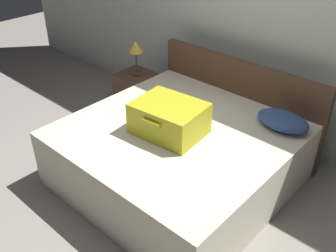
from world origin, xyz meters
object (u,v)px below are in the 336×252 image
at_px(hard_case_large, 169,118).
at_px(table_lamp, 136,48).
at_px(bed, 178,156).
at_px(nightstand, 138,94).
at_px(pillow_near_headboard, 283,121).

height_order(hard_case_large, table_lamp, table_lamp).
bearing_deg(bed, hard_case_large, -110.39).
relative_size(hard_case_large, nightstand, 1.19).
bearing_deg(table_lamp, bed, -28.45).
distance_m(bed, pillow_near_headboard, 0.98).
xyz_separation_m(hard_case_large, pillow_near_headboard, (0.68, 0.72, -0.07)).
distance_m(hard_case_large, table_lamp, 1.38).
bearing_deg(hard_case_large, table_lamp, 142.18).
relative_size(hard_case_large, pillow_near_headboard, 1.32).
xyz_separation_m(nightstand, table_lamp, (0.00, 0.00, 0.57)).
height_order(bed, hard_case_large, hard_case_large).
bearing_deg(pillow_near_headboard, nightstand, 179.49).
distance_m(bed, nightstand, 1.36).
height_order(bed, table_lamp, table_lamp).
relative_size(bed, hard_case_large, 3.00).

